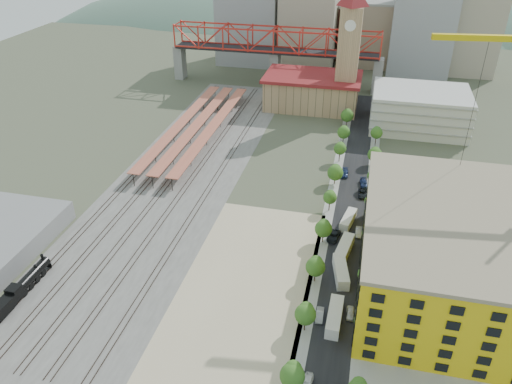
% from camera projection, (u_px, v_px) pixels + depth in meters
% --- Properties ---
extents(ground, '(400.00, 400.00, 0.00)m').
position_uv_depth(ground, '(288.00, 215.00, 134.05)').
color(ground, '#474C38').
rests_on(ground, ground).
extents(ballast_strip, '(36.00, 165.00, 0.06)m').
position_uv_depth(ballast_strip, '(184.00, 171.00, 155.83)').
color(ballast_strip, '#605E59').
rests_on(ballast_strip, ground).
extents(dirt_lot, '(28.00, 67.00, 0.06)m').
position_uv_depth(dirt_lot, '(244.00, 290.00, 108.46)').
color(dirt_lot, tan).
rests_on(dirt_lot, ground).
extents(street_asphalt, '(12.00, 170.00, 0.06)m').
position_uv_depth(street_asphalt, '(352.00, 194.00, 143.42)').
color(street_asphalt, black).
rests_on(street_asphalt, ground).
extents(sidewalk_west, '(3.00, 170.00, 0.04)m').
position_uv_depth(sidewalk_west, '(333.00, 192.00, 144.52)').
color(sidewalk_west, gray).
rests_on(sidewalk_west, ground).
extents(sidewalk_east, '(3.00, 170.00, 0.04)m').
position_uv_depth(sidewalk_east, '(371.00, 197.00, 142.33)').
color(sidewalk_east, gray).
rests_on(sidewalk_east, ground).
extents(construction_pad, '(50.00, 90.00, 0.06)m').
position_uv_depth(construction_pad, '(475.00, 290.00, 108.36)').
color(construction_pad, gray).
rests_on(construction_pad, ground).
extents(rail_tracks, '(26.56, 160.00, 0.18)m').
position_uv_depth(rail_tracks, '(179.00, 170.00, 156.13)').
color(rail_tracks, '#382B23').
rests_on(rail_tracks, ground).
extents(platform_canopies, '(16.00, 80.00, 4.12)m').
position_uv_depth(platform_canopies, '(197.00, 124.00, 177.83)').
color(platform_canopies, '#C06849').
rests_on(platform_canopies, ground).
extents(station_hall, '(38.00, 24.00, 13.10)m').
position_uv_depth(station_hall, '(312.00, 91.00, 200.30)').
color(station_hall, tan).
rests_on(station_hall, ground).
extents(clock_tower, '(12.00, 12.00, 52.00)m').
position_uv_depth(clock_tower, '(350.00, 38.00, 184.82)').
color(clock_tower, tan).
rests_on(clock_tower, ground).
extents(parking_garage, '(34.00, 26.00, 14.00)m').
position_uv_depth(parking_garage, '(419.00, 109.00, 181.95)').
color(parking_garage, silver).
rests_on(parking_garage, ground).
extents(truss_bridge, '(94.00, 9.60, 25.60)m').
position_uv_depth(truss_bridge, '(275.00, 43.00, 217.31)').
color(truss_bridge, gray).
rests_on(truss_bridge, ground).
extents(construction_building, '(44.60, 50.60, 18.80)m').
position_uv_depth(construction_building, '(470.00, 254.00, 104.18)').
color(construction_building, yellow).
rests_on(construction_building, ground).
extents(street_trees, '(15.40, 124.40, 8.00)m').
position_uv_depth(street_trees, '(349.00, 213.00, 135.06)').
color(street_trees, '#295F1C').
rests_on(street_trees, ground).
extents(skyline, '(133.00, 46.00, 60.00)m').
position_uv_depth(skyline, '(357.00, 20.00, 240.10)').
color(skyline, '#9EA0A3').
rests_on(skyline, ground).
extents(distant_hills, '(647.00, 264.00, 227.00)m').
position_uv_depth(distant_hills, '(402.00, 128.00, 383.28)').
color(distant_hills, '#4C6B59').
rests_on(distant_hills, ground).
extents(locomotive, '(2.53, 19.51, 4.88)m').
position_uv_depth(locomotive, '(24.00, 285.00, 107.14)').
color(locomotive, black).
rests_on(locomotive, ground).
extents(site_trailer_a, '(2.88, 10.28, 2.80)m').
position_uv_depth(site_trailer_a, '(335.00, 317.00, 99.70)').
color(site_trailer_a, silver).
rests_on(site_trailer_a, ground).
extents(site_trailer_b, '(4.68, 10.48, 2.78)m').
position_uv_depth(site_trailer_b, '(341.00, 272.00, 111.70)').
color(site_trailer_b, silver).
rests_on(site_trailer_b, ground).
extents(site_trailer_c, '(4.37, 10.63, 2.83)m').
position_uv_depth(site_trailer_c, '(344.00, 249.00, 118.90)').
color(site_trailer_c, silver).
rests_on(site_trailer_c, ground).
extents(site_trailer_d, '(4.08, 9.35, 2.48)m').
position_uv_depth(site_trailer_d, '(348.00, 220.00, 129.92)').
color(site_trailer_d, silver).
rests_on(site_trailer_d, ground).
extents(car_0, '(1.72, 4.14, 1.40)m').
position_uv_depth(car_0, '(308.00, 383.00, 87.00)').
color(car_0, white).
rests_on(car_0, ground).
extents(car_1, '(1.62, 4.35, 1.42)m').
position_uv_depth(car_1, '(320.00, 315.00, 101.05)').
color(car_1, '#A8A8AE').
rests_on(car_1, ground).
extents(car_2, '(3.45, 5.86, 1.53)m').
position_uv_depth(car_2, '(333.00, 236.00, 124.44)').
color(car_2, black).
rests_on(car_2, ground).
extents(car_3, '(2.20, 5.33, 1.54)m').
position_uv_depth(car_3, '(345.00, 173.00, 152.82)').
color(car_3, navy).
rests_on(car_3, ground).
extents(car_4, '(1.77, 3.97, 1.33)m').
position_uv_depth(car_4, '(350.00, 313.00, 101.53)').
color(car_4, silver).
rests_on(car_4, ground).
extents(car_5, '(1.59, 4.41, 1.45)m').
position_uv_depth(car_5, '(359.00, 232.00, 126.03)').
color(car_5, '#ACABB1').
rests_on(car_5, ground).
extents(car_6, '(2.77, 5.54, 1.51)m').
position_uv_depth(car_6, '(363.00, 193.00, 142.45)').
color(car_6, black).
rests_on(car_6, ground).
extents(car_7, '(2.77, 5.28, 1.46)m').
position_uv_depth(car_7, '(364.00, 183.00, 147.59)').
color(car_7, navy).
rests_on(car_7, ground).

